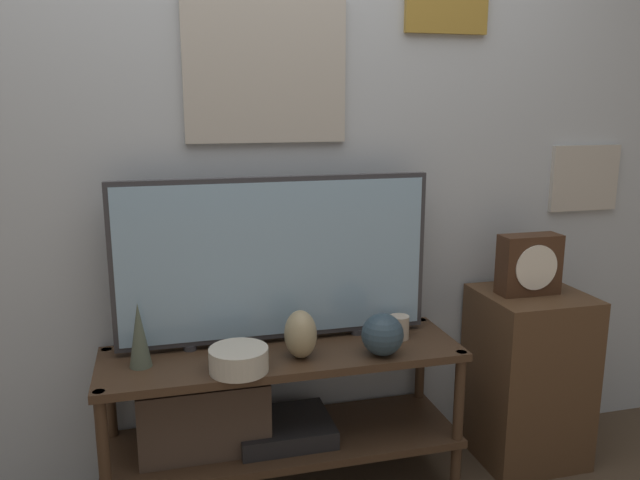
% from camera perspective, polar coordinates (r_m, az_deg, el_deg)
% --- Properties ---
extents(wall_back, '(6.40, 0.08, 2.70)m').
position_cam_1_polar(wall_back, '(2.45, -4.87, 9.03)').
color(wall_back, '#B2BCC6').
rests_on(wall_back, ground_plane).
extents(media_console, '(1.34, 0.42, 0.59)m').
position_cam_1_polar(media_console, '(2.44, -6.17, -15.07)').
color(media_console, '#422D1E').
rests_on(media_console, ground_plane).
extents(television, '(1.19, 0.05, 0.64)m').
position_cam_1_polar(television, '(2.35, -4.12, -1.77)').
color(television, '#333338').
rests_on(television, media_console).
extents(vase_slim_bronze, '(0.08, 0.08, 0.23)m').
position_cam_1_polar(vase_slim_bronze, '(2.27, -16.21, -8.34)').
color(vase_slim_bronze, '#4C5647').
rests_on(vase_slim_bronze, media_console).
extents(vase_wide_bowl, '(0.20, 0.20, 0.08)m').
position_cam_1_polar(vase_wide_bowl, '(2.20, -7.44, -10.79)').
color(vase_wide_bowl, beige).
rests_on(vase_wide_bowl, media_console).
extents(vase_round_glass, '(0.16, 0.16, 0.16)m').
position_cam_1_polar(vase_round_glass, '(2.31, 5.73, -8.59)').
color(vase_round_glass, '#2D4251').
rests_on(vase_round_glass, media_console).
extents(vase_urn_stoneware, '(0.12, 0.14, 0.18)m').
position_cam_1_polar(vase_urn_stoneware, '(2.27, -1.79, -8.61)').
color(vase_urn_stoneware, tan).
rests_on(vase_urn_stoneware, media_console).
extents(candle_jar, '(0.08, 0.08, 0.09)m').
position_cam_1_polar(candle_jar, '(2.48, 7.25, -7.91)').
color(candle_jar, '#C1B29E').
rests_on(candle_jar, media_console).
extents(side_table, '(0.42, 0.40, 0.73)m').
position_cam_1_polar(side_table, '(2.85, 18.41, -11.69)').
color(side_table, '#513823').
rests_on(side_table, ground_plane).
extents(mantel_clock, '(0.25, 0.11, 0.25)m').
position_cam_1_polar(mantel_clock, '(2.68, 18.58, -2.14)').
color(mantel_clock, '#422819').
rests_on(mantel_clock, side_table).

